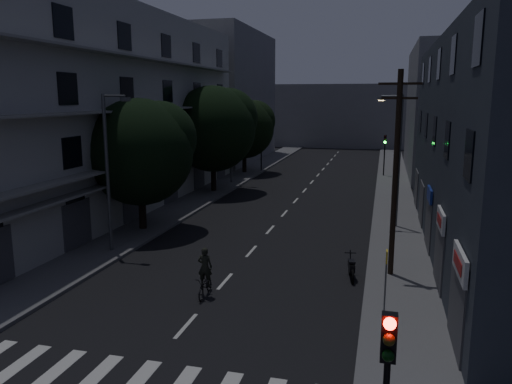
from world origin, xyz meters
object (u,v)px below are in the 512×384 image
at_px(utility_pole, 396,170).
at_px(cyclist, 205,280).
at_px(traffic_signal_near, 387,375).
at_px(motorcycle, 351,269).
at_px(bus_stop_sign, 386,272).

xyz_separation_m(utility_pole, cyclist, (-7.32, -4.19, -4.17)).
height_order(traffic_signal_near, motorcycle, traffic_signal_near).
bearing_deg(motorcycle, utility_pole, 12.44).
relative_size(traffic_signal_near, utility_pole, 0.46).
height_order(traffic_signal_near, utility_pole, utility_pole).
distance_m(traffic_signal_near, utility_pole, 13.90).
distance_m(traffic_signal_near, cyclist, 12.12).
distance_m(utility_pole, motorcycle, 4.77).
height_order(traffic_signal_near, bus_stop_sign, traffic_signal_near).
height_order(bus_stop_sign, cyclist, bus_stop_sign).
distance_m(traffic_signal_near, bus_stop_sign, 9.07).
height_order(bus_stop_sign, motorcycle, bus_stop_sign).
xyz_separation_m(utility_pole, motorcycle, (-1.70, -0.67, -4.41)).
xyz_separation_m(motorcycle, cyclist, (-5.62, -3.52, 0.24)).
relative_size(motorcycle, cyclist, 0.88).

